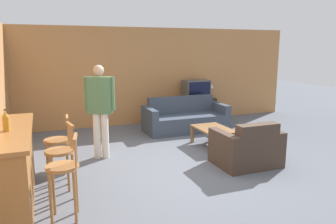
% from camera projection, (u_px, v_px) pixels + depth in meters
% --- Properties ---
extents(ground_plane, '(24.00, 24.00, 0.00)m').
position_uv_depth(ground_plane, '(193.00, 167.00, 5.77)').
color(ground_plane, '#565B66').
extents(wall_back, '(9.40, 0.08, 2.60)m').
position_uv_depth(wall_back, '(136.00, 76.00, 8.85)').
color(wall_back, '#B27A47').
rests_on(wall_back, ground_plane).
extents(bar_counter, '(0.55, 2.12, 1.04)m').
position_uv_depth(bar_counter, '(12.00, 167.00, 4.29)').
color(bar_counter, brown).
rests_on(bar_counter, ground_plane).
extents(bar_chair_near, '(0.45, 0.45, 1.04)m').
position_uv_depth(bar_chair_near, '(64.00, 174.00, 3.92)').
color(bar_chair_near, '#996638').
rests_on(bar_chair_near, ground_plane).
extents(bar_chair_mid, '(0.45, 0.45, 1.04)m').
position_uv_depth(bar_chair_mid, '(61.00, 157.00, 4.50)').
color(bar_chair_mid, '#996638').
rests_on(bar_chair_mid, ground_plane).
extents(bar_chair_far, '(0.42, 0.42, 1.04)m').
position_uv_depth(bar_chair_far, '(58.00, 146.00, 5.02)').
color(bar_chair_far, '#996638').
rests_on(bar_chair_far, ground_plane).
extents(couch_far, '(2.07, 0.89, 0.83)m').
position_uv_depth(couch_far, '(185.00, 119.00, 8.28)').
color(couch_far, '#384251').
rests_on(couch_far, ground_plane).
extents(armchair_near, '(1.07, 0.85, 0.81)m').
position_uv_depth(armchair_near, '(247.00, 149.00, 5.81)').
color(armchair_near, '#423328').
rests_on(armchair_near, ground_plane).
extents(coffee_table, '(0.64, 0.97, 0.40)m').
position_uv_depth(coffee_table, '(213.00, 131.00, 6.90)').
color(coffee_table, brown).
rests_on(coffee_table, ground_plane).
extents(tv_unit, '(1.09, 0.46, 0.66)m').
position_uv_depth(tv_unit, '(196.00, 110.00, 9.29)').
color(tv_unit, '#2D2319').
rests_on(tv_unit, ground_plane).
extents(tv, '(0.71, 0.44, 0.52)m').
position_uv_depth(tv, '(196.00, 89.00, 9.17)').
color(tv, '#4C4C4C').
rests_on(tv, tv_unit).
extents(bottle, '(0.08, 0.08, 0.28)m').
position_uv_depth(bottle, '(6.00, 121.00, 4.08)').
color(bottle, '#B27A23').
rests_on(bottle, bar_counter).
extents(table_lamp, '(0.27, 0.27, 0.52)m').
position_uv_depth(table_lamp, '(209.00, 84.00, 9.29)').
color(table_lamp, brown).
rests_on(table_lamp, tv_unit).
extents(person_by_window, '(0.54, 0.32, 1.76)m').
position_uv_depth(person_by_window, '(100.00, 106.00, 6.07)').
color(person_by_window, silver).
rests_on(person_by_window, ground_plane).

